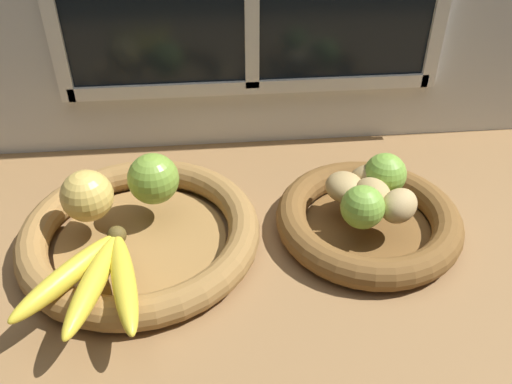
{
  "coord_description": "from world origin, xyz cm",
  "views": [
    {
      "loc": [
        -7.43,
        -59.48,
        54.1
      ],
      "look_at": [
        -1.8,
        0.9,
        8.61
      ],
      "focal_mm": 37.59,
      "sensor_mm": 36.0,
      "label": 1
    }
  ],
  "objects_px": {
    "lime_far": "(385,174)",
    "potato_large": "(372,195)",
    "banana_bunch_front": "(95,278)",
    "lime_near": "(363,207)",
    "potato_back": "(377,178)",
    "potato_small": "(399,206)",
    "fruit_bowl_right": "(368,220)",
    "fruit_bowl_left": "(140,234)",
    "potato_oblong": "(345,187)",
    "apple_green_back": "(153,179)",
    "apple_golden_left": "(87,196)"
  },
  "relations": [
    {
      "from": "potato_back",
      "to": "lime_near",
      "type": "relative_size",
      "value": 1.32
    },
    {
      "from": "apple_green_back",
      "to": "potato_oblong",
      "type": "height_order",
      "value": "apple_green_back"
    },
    {
      "from": "banana_bunch_front",
      "to": "lime_far",
      "type": "height_order",
      "value": "lime_far"
    },
    {
      "from": "banana_bunch_front",
      "to": "lime_near",
      "type": "xyz_separation_m",
      "value": [
        0.36,
        0.09,
        0.02
      ]
    },
    {
      "from": "fruit_bowl_right",
      "to": "lime_far",
      "type": "height_order",
      "value": "lime_far"
    },
    {
      "from": "fruit_bowl_right",
      "to": "potato_large",
      "type": "bearing_deg",
      "value": -90.0
    },
    {
      "from": "banana_bunch_front",
      "to": "potato_oblong",
      "type": "xyz_separation_m",
      "value": [
        0.35,
        0.15,
        0.01
      ]
    },
    {
      "from": "potato_large",
      "to": "lime_near",
      "type": "height_order",
      "value": "lime_near"
    },
    {
      "from": "apple_green_back",
      "to": "potato_oblong",
      "type": "bearing_deg",
      "value": -4.52
    },
    {
      "from": "fruit_bowl_right",
      "to": "apple_golden_left",
      "type": "relative_size",
      "value": 3.76
    },
    {
      "from": "fruit_bowl_left",
      "to": "potato_small",
      "type": "relative_size",
      "value": 5.8
    },
    {
      "from": "lime_near",
      "to": "apple_golden_left",
      "type": "bearing_deg",
      "value": 172.02
    },
    {
      "from": "fruit_bowl_left",
      "to": "apple_green_back",
      "type": "xyz_separation_m",
      "value": [
        0.02,
        0.05,
        0.06
      ]
    },
    {
      "from": "potato_small",
      "to": "lime_near",
      "type": "relative_size",
      "value": 0.98
    },
    {
      "from": "potato_oblong",
      "to": "lime_near",
      "type": "height_order",
      "value": "lime_near"
    },
    {
      "from": "fruit_bowl_right",
      "to": "lime_far",
      "type": "bearing_deg",
      "value": 52.13
    },
    {
      "from": "apple_golden_left",
      "to": "lime_far",
      "type": "distance_m",
      "value": 0.44
    },
    {
      "from": "lime_far",
      "to": "banana_bunch_front",
      "type": "bearing_deg",
      "value": -158.62
    },
    {
      "from": "banana_bunch_front",
      "to": "lime_near",
      "type": "relative_size",
      "value": 3.03
    },
    {
      "from": "potato_oblong",
      "to": "lime_far",
      "type": "relative_size",
      "value": 0.96
    },
    {
      "from": "banana_bunch_front",
      "to": "potato_small",
      "type": "height_order",
      "value": "potato_small"
    },
    {
      "from": "potato_back",
      "to": "potato_large",
      "type": "bearing_deg",
      "value": -114.44
    },
    {
      "from": "potato_back",
      "to": "potato_oblong",
      "type": "relative_size",
      "value": 1.32
    },
    {
      "from": "potato_small",
      "to": "lime_near",
      "type": "distance_m",
      "value": 0.06
    },
    {
      "from": "potato_small",
      "to": "potato_oblong",
      "type": "xyz_separation_m",
      "value": [
        -0.06,
        0.06,
        -0.0
      ]
    },
    {
      "from": "apple_green_back",
      "to": "potato_back",
      "type": "height_order",
      "value": "apple_green_back"
    },
    {
      "from": "potato_small",
      "to": "potato_oblong",
      "type": "bearing_deg",
      "value": 138.58
    },
    {
      "from": "potato_large",
      "to": "potato_back",
      "type": "height_order",
      "value": "potato_large"
    },
    {
      "from": "lime_far",
      "to": "potato_oblong",
      "type": "bearing_deg",
      "value": -170.75
    },
    {
      "from": "apple_green_back",
      "to": "apple_golden_left",
      "type": "bearing_deg",
      "value": -160.69
    },
    {
      "from": "potato_large",
      "to": "fruit_bowl_right",
      "type": "bearing_deg",
      "value": 90.0
    },
    {
      "from": "fruit_bowl_left",
      "to": "potato_oblong",
      "type": "distance_m",
      "value": 0.31
    },
    {
      "from": "fruit_bowl_left",
      "to": "potato_small",
      "type": "xyz_separation_m",
      "value": [
        0.37,
        -0.03,
        0.05
      ]
    },
    {
      "from": "lime_near",
      "to": "lime_far",
      "type": "xyz_separation_m",
      "value": [
        0.05,
        0.07,
        0.0
      ]
    },
    {
      "from": "lime_near",
      "to": "lime_far",
      "type": "height_order",
      "value": "lime_far"
    },
    {
      "from": "potato_oblong",
      "to": "lime_far",
      "type": "distance_m",
      "value": 0.06
    },
    {
      "from": "apple_golden_left",
      "to": "potato_small",
      "type": "height_order",
      "value": "apple_golden_left"
    },
    {
      "from": "lime_far",
      "to": "potato_large",
      "type": "bearing_deg",
      "value": -127.87
    },
    {
      "from": "fruit_bowl_left",
      "to": "potato_oblong",
      "type": "height_order",
      "value": "potato_oblong"
    },
    {
      "from": "fruit_bowl_left",
      "to": "potato_large",
      "type": "xyz_separation_m",
      "value": [
        0.34,
        -0.0,
        0.05
      ]
    },
    {
      "from": "apple_golden_left",
      "to": "lime_near",
      "type": "relative_size",
      "value": 1.2
    },
    {
      "from": "fruit_bowl_right",
      "to": "potato_back",
      "type": "xyz_separation_m",
      "value": [
        0.02,
        0.04,
        0.05
      ]
    },
    {
      "from": "apple_golden_left",
      "to": "potato_small",
      "type": "relative_size",
      "value": 1.23
    },
    {
      "from": "lime_far",
      "to": "fruit_bowl_left",
      "type": "bearing_deg",
      "value": -174.32
    },
    {
      "from": "potato_oblong",
      "to": "apple_golden_left",
      "type": "bearing_deg",
      "value": -178.55
    },
    {
      "from": "fruit_bowl_left",
      "to": "potato_large",
      "type": "distance_m",
      "value": 0.34
    },
    {
      "from": "potato_large",
      "to": "lime_far",
      "type": "distance_m",
      "value": 0.05
    },
    {
      "from": "potato_back",
      "to": "potato_oblong",
      "type": "height_order",
      "value": "potato_back"
    },
    {
      "from": "fruit_bowl_left",
      "to": "lime_near",
      "type": "bearing_deg",
      "value": -6.63
    },
    {
      "from": "potato_back",
      "to": "apple_green_back",
      "type": "bearing_deg",
      "value": 178.77
    }
  ]
}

